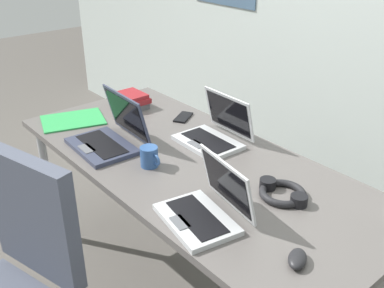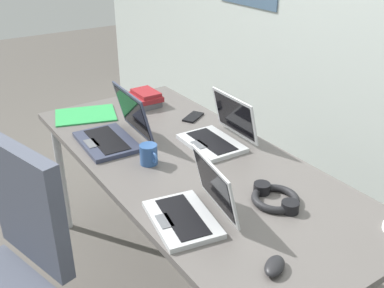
{
  "view_description": "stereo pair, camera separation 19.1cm",
  "coord_description": "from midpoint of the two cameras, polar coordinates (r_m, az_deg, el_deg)",
  "views": [
    {
      "loc": [
        1.3,
        -1.1,
        1.68
      ],
      "look_at": [
        0.0,
        0.0,
        0.82
      ],
      "focal_mm": 41.93,
      "sensor_mm": 36.0,
      "label": 1
    },
    {
      "loc": [
        1.42,
        -0.95,
        1.68
      ],
      "look_at": [
        0.0,
        0.0,
        0.82
      ],
      "focal_mm": 41.93,
      "sensor_mm": 36.0,
      "label": 2
    }
  ],
  "objects": [
    {
      "name": "ground_plane",
      "position": [
        2.39,
        2.4,
        -17.9
      ],
      "size": [
        12.0,
        12.0,
        0.0
      ],
      "primitive_type": "plane",
      "color": "#56514C"
    },
    {
      "name": "wall_back",
      "position": [
        2.55,
        24.27,
        15.98
      ],
      "size": [
        6.0,
        0.13,
        2.6
      ],
      "color": "#B2BCB7",
      "rests_on": "ground_plane"
    },
    {
      "name": "desk",
      "position": [
        1.97,
        2.77,
        -3.62
      ],
      "size": [
        1.8,
        0.8,
        0.74
      ],
      "color": "#595451",
      "rests_on": "ground_plane"
    },
    {
      "name": "laptop_near_lamp",
      "position": [
        2.1,
        -7.25,
        1.41
      ],
      "size": [
        0.34,
        0.3,
        0.24
      ],
      "color": "#33384C",
      "rests_on": "desk"
    },
    {
      "name": "laptop_front_left",
      "position": [
        1.56,
        3.57,
        -8.3
      ],
      "size": [
        0.33,
        0.3,
        0.22
      ],
      "color": "#B7BABC",
      "rests_on": "desk"
    },
    {
      "name": "laptop_near_mouse",
      "position": [
        2.08,
        6.03,
        1.16
      ],
      "size": [
        0.31,
        0.27,
        0.22
      ],
      "color": "#B7BABC",
      "rests_on": "desk"
    },
    {
      "name": "computer_mouse",
      "position": [
        1.41,
        14.42,
        -14.95
      ],
      "size": [
        0.1,
        0.11,
        0.03
      ],
      "primitive_type": "ellipsoid",
      "rotation": [
        0.0,
        0.0,
        0.52
      ],
      "color": "black",
      "rests_on": "desk"
    },
    {
      "name": "cell_phone",
      "position": [
        2.36,
        2.46,
        3.4
      ],
      "size": [
        0.12,
        0.15,
        0.01
      ],
      "primitive_type": "cube",
      "rotation": [
        0.0,
        0.0,
        0.52
      ],
      "color": "black",
      "rests_on": "desk"
    },
    {
      "name": "headphones",
      "position": [
        1.71,
        13.74,
        -6.81
      ],
      "size": [
        0.21,
        0.18,
        0.04
      ],
      "color": "black",
      "rests_on": "desk"
    },
    {
      "name": "book_stack",
      "position": [
        2.53,
        -3.97,
        5.76
      ],
      "size": [
        0.19,
        0.16,
        0.08
      ],
      "color": "#4C4C51",
      "rests_on": "desk"
    },
    {
      "name": "paper_folder_back_left",
      "position": [
        2.43,
        -11.23,
        3.59
      ],
      "size": [
        0.32,
        0.37,
        0.01
      ],
      "primitive_type": "cube",
      "rotation": [
        0.0,
        0.0,
        -0.32
      ],
      "color": "green",
      "rests_on": "desk"
    },
    {
      "name": "coffee_mug",
      "position": [
        1.9,
        -2.66,
        -1.42
      ],
      "size": [
        0.11,
        0.08,
        0.09
      ],
      "color": "#2D518C",
      "rests_on": "desk"
    }
  ]
}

